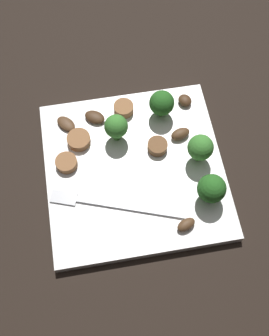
{
  "coord_description": "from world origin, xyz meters",
  "views": [
    {
      "loc": [
        0.04,
        0.25,
        0.55
      ],
      "look_at": [
        0.0,
        0.0,
        0.01
      ],
      "focal_mm": 45.92,
      "sensor_mm": 36.0,
      "label": 1
    }
  ],
  "objects_px": {
    "mushroom_4": "(186,225)",
    "broccoli_floret_2": "(116,127)",
    "broccoli_floret_1": "(162,103)",
    "sausage_slice_3": "(79,140)",
    "sausage_slice_1": "(157,146)",
    "fork": "(107,204)",
    "sausage_slice_2": "(121,109)",
    "sausage_slice_0": "(66,163)",
    "mushroom_0": "(66,124)",
    "plate": "(134,170)",
    "mushroom_1": "(95,117)",
    "broccoli_floret_0": "(201,149)",
    "broccoli_floret_3": "(212,189)",
    "mushroom_3": "(180,134)",
    "mushroom_2": "(185,100)"
  },
  "relations": [
    {
      "from": "mushroom_1",
      "to": "mushroom_4",
      "type": "height_order",
      "value": "mushroom_4"
    },
    {
      "from": "broccoli_floret_1",
      "to": "sausage_slice_0",
      "type": "bearing_deg",
      "value": 22.24
    },
    {
      "from": "sausage_slice_2",
      "to": "sausage_slice_0",
      "type": "bearing_deg",
      "value": 39.83
    },
    {
      "from": "broccoli_floret_0",
      "to": "sausage_slice_3",
      "type": "bearing_deg",
      "value": -19.05
    },
    {
      "from": "plate",
      "to": "sausage_slice_1",
      "type": "bearing_deg",
      "value": -146.0
    },
    {
      "from": "broccoli_floret_0",
      "to": "mushroom_1",
      "type": "relative_size",
      "value": 1.64
    },
    {
      "from": "mushroom_2",
      "to": "broccoli_floret_3",
      "type": "bearing_deg",
      "value": 89.43
    },
    {
      "from": "broccoli_floret_1",
      "to": "broccoli_floret_2",
      "type": "bearing_deg",
      "value": 21.98
    },
    {
      "from": "broccoli_floret_2",
      "to": "mushroom_3",
      "type": "height_order",
      "value": "broccoli_floret_2"
    },
    {
      "from": "sausage_slice_0",
      "to": "mushroom_0",
      "type": "bearing_deg",
      "value": -95.16
    },
    {
      "from": "mushroom_4",
      "to": "broccoli_floret_2",
      "type": "bearing_deg",
      "value": -64.87
    },
    {
      "from": "broccoli_floret_0",
      "to": "broccoli_floret_2",
      "type": "bearing_deg",
      "value": -26.72
    },
    {
      "from": "sausage_slice_2",
      "to": "sausage_slice_3",
      "type": "height_order",
      "value": "sausage_slice_2"
    },
    {
      "from": "mushroom_1",
      "to": "sausage_slice_2",
      "type": "bearing_deg",
      "value": -170.67
    },
    {
      "from": "sausage_slice_1",
      "to": "mushroom_1",
      "type": "bearing_deg",
      "value": -38.07
    },
    {
      "from": "mushroom_2",
      "to": "sausage_slice_1",
      "type": "bearing_deg",
      "value": 51.45
    },
    {
      "from": "broccoli_floret_0",
      "to": "sausage_slice_2",
      "type": "height_order",
      "value": "broccoli_floret_0"
    },
    {
      "from": "plate",
      "to": "broccoli_floret_3",
      "type": "relative_size",
      "value": 5.02
    },
    {
      "from": "plate",
      "to": "fork",
      "type": "xyz_separation_m",
      "value": [
        0.05,
        0.05,
        0.01
      ]
    },
    {
      "from": "plate",
      "to": "broccoli_floret_1",
      "type": "relative_size",
      "value": 5.21
    },
    {
      "from": "broccoli_floret_2",
      "to": "mushroom_2",
      "type": "bearing_deg",
      "value": -159.01
    },
    {
      "from": "sausage_slice_3",
      "to": "mushroom_4",
      "type": "height_order",
      "value": "same"
    },
    {
      "from": "broccoli_floret_0",
      "to": "sausage_slice_0",
      "type": "height_order",
      "value": "broccoli_floret_0"
    },
    {
      "from": "broccoli_floret_3",
      "to": "broccoli_floret_0",
      "type": "bearing_deg",
      "value": -89.11
    },
    {
      "from": "broccoli_floret_0",
      "to": "broccoli_floret_1",
      "type": "relative_size",
      "value": 1.07
    },
    {
      "from": "broccoli_floret_2",
      "to": "sausage_slice_2",
      "type": "distance_m",
      "value": 0.05
    },
    {
      "from": "fork",
      "to": "sausage_slice_3",
      "type": "relative_size",
      "value": 5.28
    },
    {
      "from": "plate",
      "to": "mushroom_1",
      "type": "bearing_deg",
      "value": -63.63
    },
    {
      "from": "sausage_slice_2",
      "to": "mushroom_1",
      "type": "height_order",
      "value": "sausage_slice_2"
    },
    {
      "from": "sausage_slice_3",
      "to": "mushroom_3",
      "type": "distance_m",
      "value": 0.14
    },
    {
      "from": "broccoli_floret_1",
      "to": "sausage_slice_3",
      "type": "relative_size",
      "value": 1.42
    },
    {
      "from": "broccoli_floret_0",
      "to": "mushroom_1",
      "type": "distance_m",
      "value": 0.16
    },
    {
      "from": "plate",
      "to": "mushroom_2",
      "type": "distance_m",
      "value": 0.13
    },
    {
      "from": "mushroom_0",
      "to": "mushroom_2",
      "type": "relative_size",
      "value": 1.47
    },
    {
      "from": "sausage_slice_3",
      "to": "mushroom_4",
      "type": "xyz_separation_m",
      "value": [
        -0.12,
        0.15,
        0.0
      ]
    },
    {
      "from": "plate",
      "to": "mushroom_1",
      "type": "height_order",
      "value": "mushroom_1"
    },
    {
      "from": "broccoli_floret_1",
      "to": "sausage_slice_1",
      "type": "bearing_deg",
      "value": 74.01
    },
    {
      "from": "mushroom_0",
      "to": "mushroom_4",
      "type": "xyz_separation_m",
      "value": [
        -0.14,
        0.18,
        0.0
      ]
    },
    {
      "from": "plate",
      "to": "sausage_slice_0",
      "type": "relative_size",
      "value": 8.1
    },
    {
      "from": "fork",
      "to": "sausage_slice_2",
      "type": "bearing_deg",
      "value": -87.32
    },
    {
      "from": "broccoli_floret_2",
      "to": "sausage_slice_3",
      "type": "distance_m",
      "value": 0.06
    },
    {
      "from": "broccoli_floret_0",
      "to": "mushroom_0",
      "type": "height_order",
      "value": "broccoli_floret_0"
    },
    {
      "from": "mushroom_0",
      "to": "mushroom_4",
      "type": "bearing_deg",
      "value": 127.72
    },
    {
      "from": "sausage_slice_0",
      "to": "fork",
      "type": "bearing_deg",
      "value": 124.02
    },
    {
      "from": "plate",
      "to": "broccoli_floret_0",
      "type": "xyz_separation_m",
      "value": [
        -0.09,
        0.0,
        0.04
      ]
    },
    {
      "from": "sausage_slice_1",
      "to": "fork",
      "type": "bearing_deg",
      "value": 41.17
    },
    {
      "from": "broccoli_floret_1",
      "to": "sausage_slice_1",
      "type": "xyz_separation_m",
      "value": [
        0.02,
        0.06,
        -0.02
      ]
    },
    {
      "from": "sausage_slice_2",
      "to": "mushroom_4",
      "type": "bearing_deg",
      "value": 106.33
    },
    {
      "from": "fork",
      "to": "broccoli_floret_3",
      "type": "bearing_deg",
      "value": -165.78
    },
    {
      "from": "sausage_slice_3",
      "to": "sausage_slice_2",
      "type": "bearing_deg",
      "value": -148.91
    }
  ]
}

